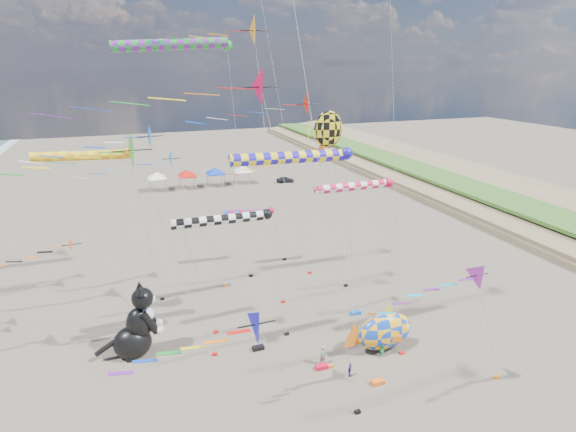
# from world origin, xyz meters

# --- Properties ---
(delta_kite_0) EXTENTS (9.46, 1.81, 9.74)m
(delta_kite_0) POSITION_xyz_m (7.96, 1.95, 8.46)
(delta_kite_0) COLOR purple
(delta_kite_0) RESTS_ON ground
(delta_kite_1) EXTENTS (14.10, 2.26, 18.80)m
(delta_kite_1) POSITION_xyz_m (2.40, 17.76, 17.34)
(delta_kite_1) COLOR red
(delta_kite_1) RESTS_ON ground
(delta_kite_2) EXTENTS (10.12, 1.85, 17.24)m
(delta_kite_2) POSITION_xyz_m (-9.36, 14.16, 15.92)
(delta_kite_2) COLOR #196DB6
(delta_kite_2) RESTS_ON ground
(delta_kite_3) EXTENTS (12.42, 2.56, 17.15)m
(delta_kite_3) POSITION_xyz_m (-10.70, 11.26, 15.62)
(delta_kite_3) COLOR #21971B
(delta_kite_3) RESTS_ON ground
(delta_kite_4) EXTENTS (11.45, 2.04, 15.56)m
(delta_kite_4) POSITION_xyz_m (2.85, 12.31, 14.20)
(delta_kite_4) COLOR #D94305
(delta_kite_4) RESTS_ON ground
(delta_kite_5) EXTENTS (11.12, 2.35, 24.26)m
(delta_kite_5) POSITION_xyz_m (-2.16, 16.89, 22.78)
(delta_kite_5) COLOR orange
(delta_kite_5) RESTS_ON ground
(delta_kite_6) EXTENTS (11.59, 1.79, 13.78)m
(delta_kite_6) POSITION_xyz_m (-8.24, 21.84, 12.47)
(delta_kite_6) COLOR #217FD6
(delta_kite_6) RESTS_ON ground
(delta_kite_7) EXTENTS (15.09, 2.32, 20.75)m
(delta_kite_7) POSITION_xyz_m (-4.11, 7.00, 19.24)
(delta_kite_7) COLOR #D0083D
(delta_kite_7) RESTS_ON ground
(delta_kite_9) EXTENTS (8.53, 1.98, 10.70)m
(delta_kite_9) POSITION_xyz_m (-5.19, -0.82, 9.40)
(delta_kite_9) COLOR #130EB5
(delta_kite_9) RESTS_ON ground
(delta_kite_10) EXTENTS (9.40, 1.56, 9.21)m
(delta_kite_10) POSITION_xyz_m (-15.04, 16.98, 8.00)
(delta_kite_10) COLOR #FF5601
(delta_kite_10) RESTS_ON ground
(windsock_0) EXTENTS (8.77, 0.81, 14.25)m
(windsock_0) POSITION_xyz_m (-13.48, 21.19, 13.78)
(windsock_0) COLOR orange
(windsock_0) RESTS_ON ground
(windsock_1) EXTENTS (7.70, 0.67, 12.66)m
(windsock_1) POSITION_xyz_m (5.04, 10.52, 12.23)
(windsock_1) COLOR red
(windsock_1) RESTS_ON ground
(windsock_2) EXTENTS (10.16, 0.88, 15.17)m
(windsock_2) POSITION_xyz_m (0.36, 10.74, 14.68)
(windsock_2) COLOR #1B12B4
(windsock_2) RESTS_ON ground
(windsock_3) EXTENTS (11.10, 0.96, 22.71)m
(windsock_3) POSITION_xyz_m (-5.57, 23.04, 22.17)
(windsock_3) COLOR #1B952D
(windsock_3) RESTS_ON ground
(windsock_4) EXTENTS (6.72, 0.73, 6.37)m
(windsock_4) POSITION_xyz_m (1.13, 25.68, 5.96)
(windsock_4) COLOR red
(windsock_4) RESTS_ON ground
(windsock_5) EXTENTS (8.49, 0.76, 10.84)m
(windsock_5) POSITION_xyz_m (-4.45, 11.91, 10.40)
(windsock_5) COLOR black
(windsock_5) RESTS_ON ground
(angelfish_kite) EXTENTS (3.74, 3.02, 17.59)m
(angelfish_kite) POSITION_xyz_m (3.09, 12.03, 16.14)
(angelfish_kite) COLOR yellow
(angelfish_kite) RESTS_ON ground
(cat_inflatable) EXTENTS (4.25, 2.14, 5.72)m
(cat_inflatable) POSITION_xyz_m (-11.31, 13.44, 2.86)
(cat_inflatable) COLOR black
(cat_inflatable) RESTS_ON ground
(fish_inflatable) EXTENTS (5.98, 2.05, 3.91)m
(fish_inflatable) POSITION_xyz_m (6.29, 7.59, 1.61)
(fish_inflatable) COLOR #1340BB
(fish_inflatable) RESTS_ON ground
(person_adult) EXTENTS (0.62, 0.47, 1.50)m
(person_adult) POSITION_xyz_m (1.25, 7.52, 0.75)
(person_adult) COLOR gray
(person_adult) RESTS_ON ground
(child_green) EXTENTS (0.50, 0.40, 1.01)m
(child_green) POSITION_xyz_m (5.80, 6.77, 0.50)
(child_green) COLOR #218E4A
(child_green) RESTS_ON ground
(child_blue) EXTENTS (0.64, 0.59, 1.05)m
(child_blue) POSITION_xyz_m (2.49, 5.66, 0.52)
(child_blue) COLOR #2F2691
(child_blue) RESTS_ON ground
(kite_bag_0) EXTENTS (0.90, 0.44, 0.30)m
(kite_bag_0) POSITION_xyz_m (-2.67, 10.81, 0.15)
(kite_bag_0) COLOR black
(kite_bag_0) RESTS_ON ground
(kite_bag_1) EXTENTS (0.90, 0.44, 0.30)m
(kite_bag_1) POSITION_xyz_m (6.76, 12.82, 0.15)
(kite_bag_1) COLOR blue
(kite_bag_1) RESTS_ON ground
(kite_bag_2) EXTENTS (0.90, 0.44, 0.30)m
(kite_bag_2) POSITION_xyz_m (0.98, 7.08, 0.15)
(kite_bag_2) COLOR red
(kite_bag_2) RESTS_ON ground
(kite_bag_3) EXTENTS (0.90, 0.44, 0.30)m
(kite_bag_3) POSITION_xyz_m (3.90, 4.28, 0.15)
(kite_bag_3) COLOR orange
(kite_bag_3) RESTS_ON ground
(tent_row) EXTENTS (19.20, 4.20, 3.80)m
(tent_row) POSITION_xyz_m (1.50, 60.00, 3.15)
(tent_row) COLOR white
(tent_row) RESTS_ON ground
(parked_car) EXTENTS (3.40, 1.73, 1.11)m
(parked_car) POSITION_xyz_m (16.46, 58.00, 0.56)
(parked_car) COLOR #26262D
(parked_car) RESTS_ON ground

